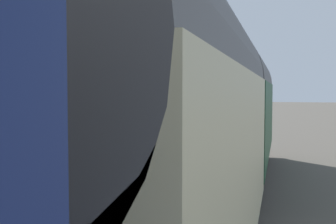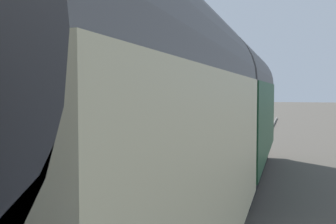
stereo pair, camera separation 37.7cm
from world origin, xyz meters
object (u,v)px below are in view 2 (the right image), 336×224
Objects in this scene: planter_bench_right at (11,131)px; planter_bench_left at (85,142)px; train at (136,132)px; bench_platform_end at (181,114)px; bench_by_lamp at (193,111)px; planter_under_sign at (78,149)px; bench_near_building at (47,144)px; planter_edge_far at (97,142)px; station_building at (102,96)px; lamp_post_platform at (39,61)px.

planter_bench_right reaches higher than planter_bench_left.
train reaches higher than planter_bench_left.
bench_platform_end is 1.48× the size of planter_bench_right.
planter_under_sign is at bearing -176.80° from bench_by_lamp.
planter_edge_far is (0.74, -1.05, -0.02)m from bench_near_building.
bench_near_building is 0.96m from planter_under_sign.
bench_by_lamp is at bearing 10.98° from train.
bench_platform_end reaches higher than planter_bench_left.
lamp_post_platform is at bearing -161.91° from station_building.
planter_under_sign is (-0.87, 0.10, -0.06)m from planter_edge_far.
planter_under_sign is (-7.33, -2.86, -1.15)m from station_building.
station_building reaches higher than planter_edge_far.
train is 12.45m from station_building.
planter_under_sign is (-13.72, -1.04, -0.07)m from bench_platform_end.
planter_under_sign is (-0.13, -0.95, -0.07)m from bench_near_building.
train is at bearing -167.11° from bench_platform_end.
planter_edge_far is at bearing -176.24° from bench_by_lamp.
station_building is 9.46m from lamp_post_platform.
bench_by_lamp is at bearing 3.76° from planter_edge_far.
train is 27.73× the size of planter_edge_far.
planter_bench_left is at bearing 41.20° from planter_edge_far.
planter_bench_right is (-4.96, 0.88, -1.04)m from station_building.
planter_bench_right reaches higher than bench_near_building.
lamp_post_platform reaches higher than planter_edge_far.
planter_bench_right is at bearing 80.96° from planter_bench_left.
bench_near_building is 1.58× the size of planter_edge_far.
train is 5.43m from planter_edge_far.
planter_bench_left is at bearing -159.30° from station_building.
station_building is at bearing 18.09° from lamp_post_platform.
lamp_post_platform is (2.06, 2.88, 1.16)m from train.
planter_edge_far is at bearing -6.61° from planter_under_sign.
bench_platform_end is at bearing 4.33° from planter_under_sign.
lamp_post_platform is (-2.49, 0.03, 1.96)m from planter_edge_far.
bench_platform_end is at bearing 0.37° from bench_near_building.
bench_near_building is 16.01m from bench_by_lamp.
lamp_post_platform reaches higher than planter_bench_right.
train is 4.10× the size of station_building.
planter_bench_right is 2.97m from planter_bench_left.
bench_near_building is 3.57m from planter_bench_right.
planter_bench_right is 5.83m from lamp_post_platform.
planter_edge_far reaches higher than bench_near_building.
train is at bearing -169.02° from bench_by_lamp.
planter_bench_left is at bearing -4.52° from bench_near_building.
bench_by_lamp is (19.82, 3.85, -0.78)m from train.
station_building is 7.19m from planter_edge_far.
train is at bearing -125.64° from lamp_post_platform.
train is 17.55× the size of bench_near_building.
lamp_post_platform is (-3.53, -0.88, 2.11)m from planter_bench_left.
planter_bench_left is (-14.23, -0.09, -0.16)m from bench_by_lamp.
planter_under_sign is 0.97× the size of planter_bench_left.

